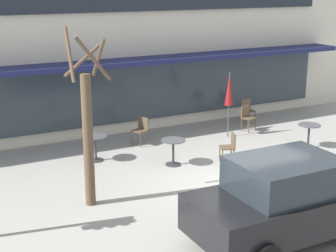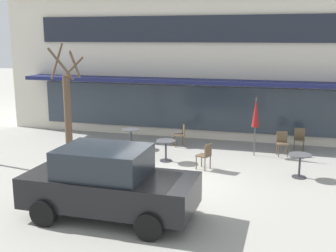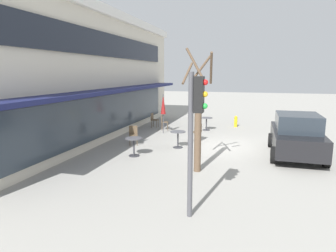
{
  "view_description": "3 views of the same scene",
  "coord_description": "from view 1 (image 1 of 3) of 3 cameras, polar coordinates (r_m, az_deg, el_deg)",
  "views": [
    {
      "loc": [
        -7.33,
        -9.96,
        5.12
      ],
      "look_at": [
        -0.62,
        2.72,
        1.06
      ],
      "focal_mm": 55.0,
      "sensor_mm": 36.0,
      "label": 1
    },
    {
      "loc": [
        3.33,
        -11.63,
        4.36
      ],
      "look_at": [
        -0.65,
        2.52,
        1.24
      ],
      "focal_mm": 45.0,
      "sensor_mm": 36.0,
      "label": 2
    },
    {
      "loc": [
        -13.55,
        -0.93,
        3.38
      ],
      "look_at": [
        -0.21,
        2.91,
        0.9
      ],
      "focal_mm": 32.0,
      "sensor_mm": 36.0,
      "label": 3
    }
  ],
  "objects": [
    {
      "name": "cafe_table_streetside",
      "position": [
        15.2,
        -8.06,
        -1.98
      ],
      "size": [
        0.7,
        0.7,
        0.76
      ],
      "color": "#333338",
      "rests_on": "ground"
    },
    {
      "name": "cafe_table_by_tree",
      "position": [
        14.7,
        0.58,
        -2.44
      ],
      "size": [
        0.7,
        0.7,
        0.76
      ],
      "color": "#333338",
      "rests_on": "ground"
    },
    {
      "name": "cafe_chair_3",
      "position": [
        19.32,
        8.8,
        1.87
      ],
      "size": [
        0.41,
        0.41,
        0.89
      ],
      "color": "brown",
      "rests_on": "ground"
    },
    {
      "name": "cafe_chair_2",
      "position": [
        16.57,
        -2.98,
        -0.3
      ],
      "size": [
        0.53,
        0.53,
        0.89
      ],
      "color": "brown",
      "rests_on": "ground"
    },
    {
      "name": "cafe_table_near_wall",
      "position": [
        16.83,
        15.34,
        -0.64
      ],
      "size": [
        0.7,
        0.7,
        0.76
      ],
      "color": "#333338",
      "rests_on": "ground"
    },
    {
      "name": "street_tree",
      "position": [
        11.87,
        -8.88,
        -0.42
      ],
      "size": [
        0.9,
        1.0,
        4.16
      ],
      "color": "brown",
      "rests_on": "ground"
    },
    {
      "name": "patio_umbrella_green_folded",
      "position": [
        17.25,
        6.8,
        4.03
      ],
      "size": [
        0.28,
        0.28,
        2.2
      ],
      "color": "#4C4C51",
      "rests_on": "ground"
    },
    {
      "name": "parked_sedan",
      "position": [
        10.73,
        13.26,
        -7.91
      ],
      "size": [
        4.21,
        2.04,
        1.76
      ],
      "color": "black",
      "rests_on": "ground"
    },
    {
      "name": "cafe_chair_0",
      "position": [
        18.3,
        8.77,
        1.09
      ],
      "size": [
        0.48,
        0.48,
        0.89
      ],
      "color": "brown",
      "rests_on": "ground"
    },
    {
      "name": "ground_plane",
      "position": [
        13.39,
        7.87,
        -6.83
      ],
      "size": [
        80.0,
        80.0,
        0.0
      ],
      "primitive_type": "plane",
      "color": "#9E9B93"
    },
    {
      "name": "cafe_chair_1",
      "position": [
        14.99,
        6.85,
        -2.15
      ],
      "size": [
        0.52,
        0.52,
        0.89
      ],
      "color": "brown",
      "rests_on": "ground"
    },
    {
      "name": "building_facade",
      "position": [
        21.31,
        -7.78,
        10.65
      ],
      "size": [
        18.85,
        9.1,
        6.5
      ],
      "color": "beige",
      "rests_on": "ground"
    }
  ]
}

